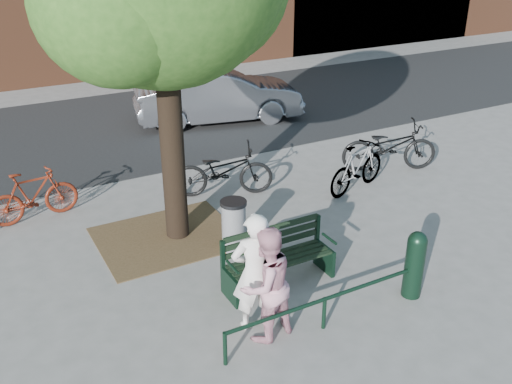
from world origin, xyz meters
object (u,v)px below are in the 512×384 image
person_left (255,272)px  bicycle_c (223,171)px  bollard (415,262)px  park_bench (277,255)px  person_right (266,285)px  parked_car (218,95)px  litter_bin (234,225)px

person_left → bicycle_c: person_left is taller
bollard → park_bench: bearing=141.7°
person_right → bollard: 2.40m
bicycle_c → parked_car: 4.85m
person_right → person_left: bearing=-94.6°
litter_bin → parked_car: bearing=66.9°
bicycle_c → parked_car: size_ratio=0.44×
person_left → litter_bin: (0.67, 1.97, -0.41)m
person_left → person_right: 0.26m
park_bench → person_right: person_right is taller
bollard → litter_bin: bollard is taller
person_left → parked_car: (3.43, 8.45, -0.12)m
person_left → bollard: 2.47m
person_left → litter_bin: bearing=-94.3°
parked_car → bollard: bearing=-174.3°
person_right → litter_bin: person_right is taller
litter_bin → person_right: bearing=-106.0°
bollard → bicycle_c: (-0.94, 4.52, -0.04)m
person_left → bollard: bearing=-177.1°
bollard → parked_car: size_ratio=0.23×
person_right → bollard: size_ratio=1.53×
person_left → litter_bin: size_ratio=1.90×
park_bench → person_left: (-0.80, -0.78, 0.39)m
person_left → litter_bin: person_left is taller
litter_bin → bicycle_c: size_ratio=0.45×
litter_bin → bicycle_c: bicycle_c is taller
bollard → litter_bin: 3.01m
person_right → parked_car: size_ratio=0.36×
person_right → parked_car: 9.35m
litter_bin → bicycle_c: (0.79, 2.06, 0.07)m
person_right → bicycle_c: person_right is taller
litter_bin → parked_car: 7.05m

